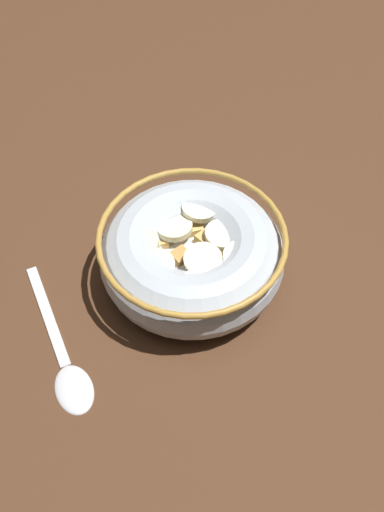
# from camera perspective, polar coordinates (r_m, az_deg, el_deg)

# --- Properties ---
(ground_plane) EXTENTS (1.33, 1.33, 0.02)m
(ground_plane) POSITION_cam_1_polar(r_m,az_deg,el_deg) (0.59, 0.00, -2.39)
(ground_plane) COLOR #472B19
(cereal_bowl) EXTENTS (0.18, 0.18, 0.06)m
(cereal_bowl) POSITION_cam_1_polar(r_m,az_deg,el_deg) (0.55, 0.00, 0.24)
(cereal_bowl) COLOR #B2BCC6
(cereal_bowl) RESTS_ON ground_plane
(spoon) EXTENTS (0.17, 0.07, 0.01)m
(spoon) POSITION_cam_1_polar(r_m,az_deg,el_deg) (0.53, -12.48, -10.93)
(spoon) COLOR silver
(spoon) RESTS_ON ground_plane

